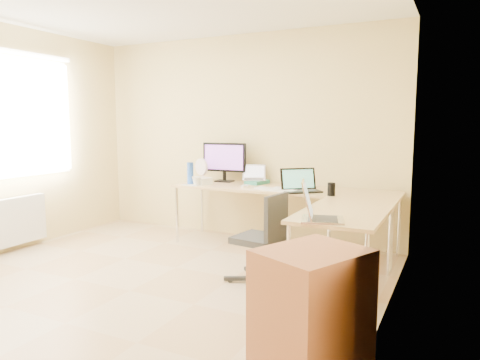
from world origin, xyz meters
The scene contains 23 objects.
floor centered at (0.00, 0.00, 0.00)m, with size 4.50×4.50×0.00m, color tan.
wall_back centered at (0.00, 2.25, 1.30)m, with size 4.50×4.50×0.00m, color #DEC47D.
wall_right centered at (2.10, 0.00, 1.30)m, with size 4.50×4.50×0.00m, color #DEC47D.
desk_main centered at (0.72, 1.85, 0.36)m, with size 2.65×0.70×0.73m, color tan.
desk_return centered at (1.70, 0.85, 0.36)m, with size 0.70×1.30×0.73m, color tan.
monitor centered at (-0.15, 2.05, 0.98)m, with size 0.59×0.19×0.51m, color black.
book_stack centered at (0.31, 2.05, 0.75)m, with size 0.20×0.27×0.05m, color #297C6C.
laptop_center centered at (0.27, 2.05, 0.87)m, with size 0.29×0.22×0.19m, color silver.
laptop_black centered at (1.02, 1.67, 0.86)m, with size 0.41×0.30×0.26m, color black.
keyboard centered at (0.73, 1.62, 0.74)m, with size 0.49×0.14×0.02m, color white.
mouse centered at (0.73, 1.70, 0.75)m, with size 0.10×0.07×0.04m, color silver.
mug centered at (-0.30, 1.61, 0.78)m, with size 0.11×0.11×0.11m, color white.
cd_stack centered at (0.31, 1.72, 0.74)m, with size 0.11×0.11×0.03m, color white.
water_bottle centered at (-0.40, 1.64, 0.87)m, with size 0.08×0.08×0.27m, color #2653B1.
papers centered at (-0.34, 1.66, 0.73)m, with size 0.21×0.30×0.01m, color silver.
white_box centered at (-0.29, 1.73, 0.77)m, with size 0.22×0.16×0.08m, color silver.
desk_fan centered at (-0.40, 1.94, 0.87)m, with size 0.21×0.21×0.27m, color silver.
black_cup centered at (1.39, 1.55, 0.80)m, with size 0.08×0.08×0.14m, color black.
laptop_return centered at (1.64, 0.34, 0.86)m, with size 0.30×0.38×0.25m, color silver.
office_chair centered at (0.92, 0.72, 0.50)m, with size 0.51×0.51×0.86m, color #292929.
cabinet centered at (1.85, -0.59, 0.36)m, with size 0.48×0.59×0.82m, color brown.
radiator centered at (-2.03, 0.40, 0.35)m, with size 0.09×0.80×0.55m, color white.
window centered at (-2.05, 0.40, 1.55)m, with size 0.10×1.80×1.40m, color white.
Camera 1 is at (2.57, -2.96, 1.48)m, focal length 33.31 mm.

